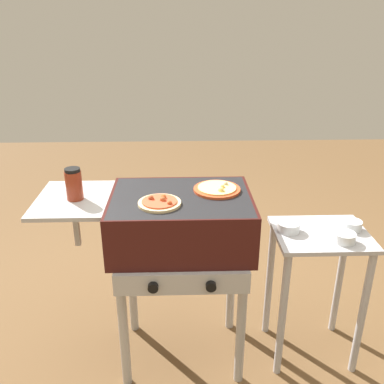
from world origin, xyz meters
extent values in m
plane|color=brown|center=(0.00, 0.00, 0.00)|extent=(8.00, 8.00, 0.00)
cube|color=#38110F|center=(0.00, 0.00, 0.78)|extent=(0.64, 0.48, 0.24)
cube|color=black|center=(0.00, 0.00, 0.90)|extent=(0.61, 0.46, 0.01)
cube|color=#AAAAAA|center=(-0.48, 0.00, 0.89)|extent=(0.32, 0.41, 0.02)
cube|color=#AAAAAA|center=(-0.48, 0.00, 0.78)|extent=(0.02, 0.02, 0.24)
cube|color=#AAAAAA|center=(0.00, -0.25, 0.61)|extent=(0.58, 0.02, 0.10)
cylinder|color=black|center=(-0.12, -0.28, 0.61)|extent=(0.04, 0.02, 0.04)
cylinder|color=black|center=(0.12, -0.28, 0.61)|extent=(0.04, 0.02, 0.04)
cylinder|color=#AAAAAA|center=(-0.27, -0.19, 0.33)|extent=(0.04, 0.04, 0.66)
cylinder|color=#AAAAAA|center=(0.27, -0.19, 0.33)|extent=(0.04, 0.04, 0.66)
cylinder|color=#AAAAAA|center=(-0.27, 0.19, 0.33)|extent=(0.04, 0.04, 0.66)
cylinder|color=#AAAAAA|center=(0.27, 0.19, 0.33)|extent=(0.04, 0.04, 0.66)
cylinder|color=beige|center=(-0.09, -0.08, 0.91)|extent=(0.18, 0.18, 0.01)
cylinder|color=#D14C2D|center=(-0.09, -0.08, 0.92)|extent=(0.15, 0.15, 0.01)
sphere|color=#A34525|center=(-0.13, -0.07, 0.92)|extent=(0.02, 0.02, 0.02)
sphere|color=#B5562D|center=(-0.08, -0.08, 0.92)|extent=(0.03, 0.03, 0.03)
sphere|color=#BF5624|center=(-0.08, -0.06, 0.92)|extent=(0.02, 0.02, 0.02)
sphere|color=#CA5026|center=(-0.05, -0.12, 0.92)|extent=(0.02, 0.02, 0.02)
cylinder|color=#C64723|center=(0.17, 0.06, 0.91)|extent=(0.22, 0.22, 0.01)
cylinder|color=#EDD17A|center=(0.17, 0.06, 0.92)|extent=(0.18, 0.18, 0.01)
sphere|color=#E9B65B|center=(0.19, 0.06, 0.92)|extent=(0.02, 0.02, 0.02)
sphere|color=#F2D170|center=(0.18, 0.01, 0.92)|extent=(0.03, 0.03, 0.03)
sphere|color=#C8B685|center=(0.21, 0.09, 0.92)|extent=(0.02, 0.02, 0.02)
cylinder|color=maroon|center=(-0.46, -0.01, 0.96)|extent=(0.07, 0.07, 0.13)
cylinder|color=black|center=(-0.46, -0.01, 1.04)|extent=(0.07, 0.07, 0.01)
cube|color=#B2B2B7|center=(0.66, 0.00, 0.70)|extent=(0.44, 0.36, 0.02)
cylinder|color=#B2B2B7|center=(0.47, -0.15, 0.34)|extent=(0.04, 0.04, 0.69)
cylinder|color=#B2B2B7|center=(0.85, -0.15, 0.34)|extent=(0.04, 0.04, 0.69)
cylinder|color=#B2B2B7|center=(0.47, 0.15, 0.34)|extent=(0.04, 0.04, 0.69)
cylinder|color=#B2B2B7|center=(0.85, 0.15, 0.34)|extent=(0.04, 0.04, 0.69)
cylinder|color=silver|center=(0.51, 0.02, 0.73)|extent=(0.11, 0.11, 0.04)
cylinder|color=beige|center=(0.51, 0.02, 0.72)|extent=(0.09, 0.09, 0.02)
cylinder|color=silver|center=(0.81, 0.02, 0.73)|extent=(0.09, 0.09, 0.04)
cylinder|color=maroon|center=(0.81, 0.02, 0.72)|extent=(0.07, 0.07, 0.02)
cylinder|color=silver|center=(0.73, -0.09, 0.73)|extent=(0.10, 0.10, 0.04)
cylinder|color=beige|center=(0.73, -0.09, 0.72)|extent=(0.08, 0.08, 0.02)
camera|label=1|loc=(-0.01, -1.73, 1.65)|focal=39.45mm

